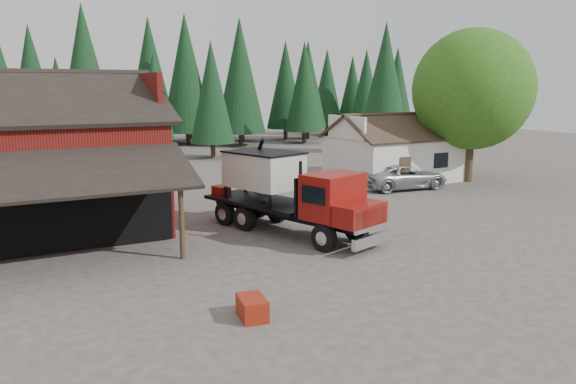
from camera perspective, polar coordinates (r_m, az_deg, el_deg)
name	(u,v)px	position (r m, az deg, el deg)	size (l,w,h in m)	color
ground	(338,253)	(22.16, 5.10, -6.15)	(120.00, 120.00, 0.00)	#4A413A
red_barn	(10,171)	(27.91, -26.39, 1.93)	(12.80, 13.63, 7.18)	maroon
farmhouse	(394,156)	(39.67, 10.73, 3.64)	(8.60, 6.42, 4.65)	silver
deciduous_tree	(473,94)	(39.85, 18.28, 9.45)	(8.00, 8.00, 10.20)	#382619
conifer_backdrop	(118,149)	(61.20, -16.85, 4.22)	(76.00, 16.00, 16.00)	black
near_pine_b	(212,92)	(50.90, -7.77, 10.01)	(3.96, 3.96, 10.40)	#382619
near_pine_c	(385,81)	(55.17, 9.82, 11.04)	(4.84, 4.84, 12.40)	#382619
near_pine_d	(85,75)	(52.32, -19.91, 11.15)	(5.28, 5.28, 13.40)	#382619
feed_truck	(288,191)	(24.57, 0.03, 0.13)	(5.03, 9.31, 4.07)	black
silver_car	(404,177)	(36.29, 11.73, 1.55)	(2.59, 5.61, 1.56)	#B5B8BE
equip_box	(252,308)	(16.07, -3.66, -11.65)	(0.70, 1.10, 0.60)	maroon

